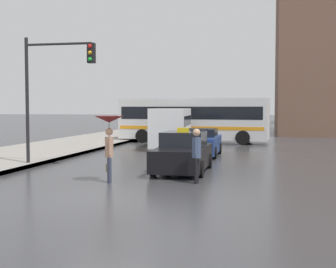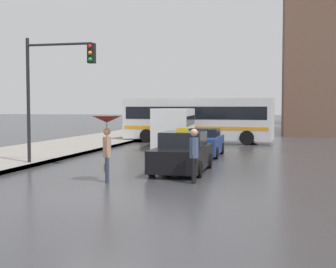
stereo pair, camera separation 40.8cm
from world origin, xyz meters
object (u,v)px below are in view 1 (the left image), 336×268
(sedan_red, at_px, (200,143))
(city_bus, at_px, (193,118))
(ambulance_van, at_px, (171,126))
(pedestrian_with_umbrella, at_px, (109,130))
(traffic_light, at_px, (54,77))
(pedestrian_man, at_px, (196,151))
(taxi, at_px, (183,154))

(sedan_red, xyz_separation_m, city_bus, (-1.72, 9.03, 1.07))
(ambulance_van, distance_m, pedestrian_with_umbrella, 13.15)
(sedan_red, xyz_separation_m, traffic_light, (-5.27, -5.87, 3.05))
(sedan_red, xyz_separation_m, pedestrian_with_umbrella, (-1.80, -9.13, 1.08))
(ambulance_van, bearing_deg, pedestrian_man, 100.32)
(taxi, distance_m, pedestrian_man, 2.82)
(taxi, bearing_deg, ambulance_van, -76.24)
(taxi, distance_m, ambulance_van, 10.36)
(taxi, bearing_deg, sedan_red, -88.69)
(city_bus, relative_size, pedestrian_with_umbrella, 4.82)
(sedan_red, height_order, traffic_light, traffic_light)
(sedan_red, distance_m, pedestrian_man, 8.77)
(taxi, relative_size, sedan_red, 1.04)
(taxi, distance_m, city_bus, 15.23)
(ambulance_van, bearing_deg, traffic_light, 68.91)
(ambulance_van, height_order, pedestrian_man, ambulance_van)
(taxi, height_order, pedestrian_with_umbrella, pedestrian_with_umbrella)
(city_bus, distance_m, pedestrian_man, 17.95)
(pedestrian_with_umbrella, distance_m, pedestrian_man, 2.95)
(pedestrian_with_umbrella, distance_m, traffic_light, 5.15)
(taxi, xyz_separation_m, sedan_red, (-0.14, 6.05, -0.05))
(city_bus, bearing_deg, traffic_light, -8.57)
(taxi, height_order, traffic_light, traffic_light)
(taxi, xyz_separation_m, pedestrian_man, (0.89, -2.65, 0.36))
(sedan_red, distance_m, pedestrian_with_umbrella, 9.37)
(city_bus, distance_m, traffic_light, 15.45)
(pedestrian_man, bearing_deg, sedan_red, -172.88)
(city_bus, relative_size, traffic_light, 1.98)
(taxi, xyz_separation_m, ambulance_van, (-2.46, 10.05, 0.64))
(taxi, distance_m, sedan_red, 6.05)
(pedestrian_with_umbrella, bearing_deg, taxi, -56.27)
(ambulance_van, relative_size, pedestrian_man, 3.06)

